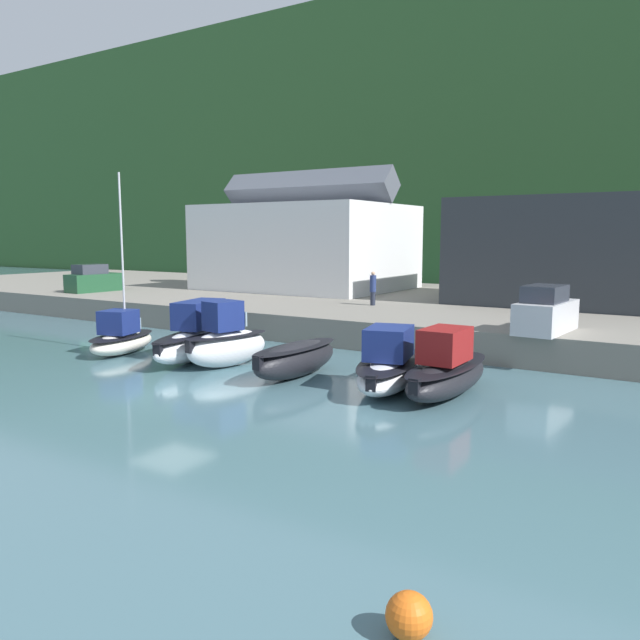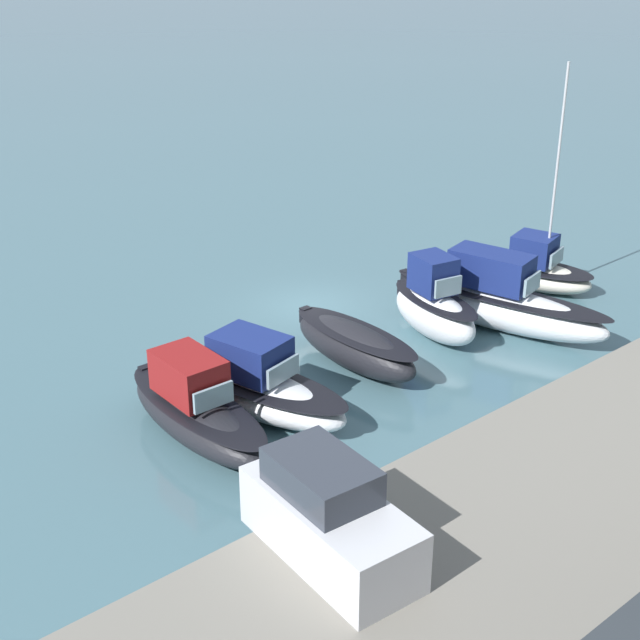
{
  "view_description": "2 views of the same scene",
  "coord_description": "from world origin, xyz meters",
  "px_view_note": "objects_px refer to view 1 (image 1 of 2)",
  "views": [
    {
      "loc": [
        16.88,
        -16.22,
        5.9
      ],
      "look_at": [
        1.47,
        8.03,
        2.0
      ],
      "focal_mm": 35.0,
      "sensor_mm": 36.0,
      "label": 1
    },
    {
      "loc": [
        20.33,
        24.46,
        13.57
      ],
      "look_at": [
        3.27,
        4.4,
        1.83
      ],
      "focal_mm": 50.0,
      "sensor_mm": 36.0,
      "label": 2
    }
  ],
  "objects_px": {
    "parked_car_1": "(546,312)",
    "moored_boat_0": "(121,338)",
    "parked_car_0": "(93,280)",
    "person_on_quay": "(373,288)",
    "moored_boat_2": "(227,342)",
    "dog_on_quay": "(119,282)",
    "moored_boat_1": "(203,336)",
    "moored_boat_5": "(447,371)",
    "moored_boat_4": "(390,366)",
    "moored_boat_3": "(296,358)",
    "mooring_buoy_0": "(409,616)"
  },
  "relations": [
    {
      "from": "person_on_quay",
      "to": "moored_boat_0",
      "type": "bearing_deg",
      "value": -115.48
    },
    {
      "from": "moored_boat_2",
      "to": "moored_boat_4",
      "type": "relative_size",
      "value": 0.68
    },
    {
      "from": "moored_boat_2",
      "to": "moored_boat_4",
      "type": "xyz_separation_m",
      "value": [
        8.04,
        0.28,
        -0.24
      ]
    },
    {
      "from": "parked_car_0",
      "to": "moored_boat_1",
      "type": "bearing_deg",
      "value": -21.96
    },
    {
      "from": "moored_boat_5",
      "to": "parked_car_1",
      "type": "height_order",
      "value": "parked_car_1"
    },
    {
      "from": "moored_boat_1",
      "to": "parked_car_0",
      "type": "distance_m",
      "value": 22.79
    },
    {
      "from": "moored_boat_5",
      "to": "mooring_buoy_0",
      "type": "relative_size",
      "value": 8.86
    },
    {
      "from": "moored_boat_1",
      "to": "person_on_quay",
      "type": "bearing_deg",
      "value": 65.11
    },
    {
      "from": "moored_boat_3",
      "to": "mooring_buoy_0",
      "type": "relative_size",
      "value": 7.8
    },
    {
      "from": "moored_boat_2",
      "to": "parked_car_0",
      "type": "bearing_deg",
      "value": 166.54
    },
    {
      "from": "moored_boat_2",
      "to": "parked_car_1",
      "type": "height_order",
      "value": "parked_car_1"
    },
    {
      "from": "moored_boat_2",
      "to": "parked_car_1",
      "type": "relative_size",
      "value": 1.06
    },
    {
      "from": "moored_boat_1",
      "to": "moored_boat_3",
      "type": "height_order",
      "value": "moored_boat_1"
    },
    {
      "from": "moored_boat_3",
      "to": "parked_car_1",
      "type": "relative_size",
      "value": 1.28
    },
    {
      "from": "parked_car_0",
      "to": "parked_car_1",
      "type": "height_order",
      "value": "same"
    },
    {
      "from": "parked_car_1",
      "to": "moored_boat_0",
      "type": "bearing_deg",
      "value": -150.69
    },
    {
      "from": "moored_boat_2",
      "to": "dog_on_quay",
      "type": "xyz_separation_m",
      "value": [
        -24.61,
        14.49,
        0.85
      ]
    },
    {
      "from": "moored_boat_3",
      "to": "parked_car_0",
      "type": "bearing_deg",
      "value": 158.33
    },
    {
      "from": "moored_boat_1",
      "to": "moored_boat_5",
      "type": "relative_size",
      "value": 1.38
    },
    {
      "from": "moored_boat_1",
      "to": "moored_boat_4",
      "type": "distance_m",
      "value": 10.39
    },
    {
      "from": "parked_car_1",
      "to": "mooring_buoy_0",
      "type": "relative_size",
      "value": 6.12
    },
    {
      "from": "moored_boat_4",
      "to": "parked_car_0",
      "type": "distance_m",
      "value": 32.67
    },
    {
      "from": "moored_boat_5",
      "to": "mooring_buoy_0",
      "type": "height_order",
      "value": "moored_boat_5"
    },
    {
      "from": "moored_boat_2",
      "to": "person_on_quay",
      "type": "distance_m",
      "value": 13.85
    },
    {
      "from": "parked_car_0",
      "to": "parked_car_1",
      "type": "relative_size",
      "value": 0.99
    },
    {
      "from": "moored_boat_1",
      "to": "dog_on_quay",
      "type": "relative_size",
      "value": 10.06
    },
    {
      "from": "parked_car_0",
      "to": "dog_on_quay",
      "type": "relative_size",
      "value": 4.99
    },
    {
      "from": "moored_boat_0",
      "to": "moored_boat_3",
      "type": "distance_m",
      "value": 10.37
    },
    {
      "from": "moored_boat_0",
      "to": "mooring_buoy_0",
      "type": "relative_size",
      "value": 12.71
    },
    {
      "from": "moored_boat_4",
      "to": "moored_boat_2",
      "type": "bearing_deg",
      "value": 168.39
    },
    {
      "from": "dog_on_quay",
      "to": "parked_car_0",
      "type": "bearing_deg",
      "value": -130.64
    },
    {
      "from": "parked_car_1",
      "to": "moored_boat_4",
      "type": "bearing_deg",
      "value": -112.45
    },
    {
      "from": "moored_boat_2",
      "to": "moored_boat_3",
      "type": "xyz_separation_m",
      "value": [
        3.81,
        -0.02,
        -0.34
      ]
    },
    {
      "from": "moored_boat_1",
      "to": "dog_on_quay",
      "type": "height_order",
      "value": "moored_boat_1"
    },
    {
      "from": "parked_car_0",
      "to": "person_on_quay",
      "type": "xyz_separation_m",
      "value": [
        23.14,
        3.15,
        0.18
      ]
    },
    {
      "from": "moored_boat_2",
      "to": "dog_on_quay",
      "type": "height_order",
      "value": "moored_boat_2"
    },
    {
      "from": "moored_boat_5",
      "to": "person_on_quay",
      "type": "height_order",
      "value": "person_on_quay"
    },
    {
      "from": "parked_car_1",
      "to": "dog_on_quay",
      "type": "height_order",
      "value": "parked_car_1"
    },
    {
      "from": "moored_boat_0",
      "to": "parked_car_0",
      "type": "height_order",
      "value": "moored_boat_0"
    },
    {
      "from": "moored_boat_4",
      "to": "dog_on_quay",
      "type": "relative_size",
      "value": 7.79
    },
    {
      "from": "moored_boat_3",
      "to": "moored_boat_2",
      "type": "bearing_deg",
      "value": 179.77
    },
    {
      "from": "moored_boat_0",
      "to": "moored_boat_2",
      "type": "xyz_separation_m",
      "value": [
        6.55,
        0.46,
        0.31
      ]
    },
    {
      "from": "moored_boat_0",
      "to": "moored_boat_2",
      "type": "bearing_deg",
      "value": -12.01
    },
    {
      "from": "moored_boat_0",
      "to": "moored_boat_5",
      "type": "bearing_deg",
      "value": -13.07
    },
    {
      "from": "parked_car_1",
      "to": "mooring_buoy_0",
      "type": "distance_m",
      "value": 21.77
    },
    {
      "from": "parked_car_1",
      "to": "mooring_buoy_0",
      "type": "bearing_deg",
      "value": -77.64
    },
    {
      "from": "parked_car_0",
      "to": "person_on_quay",
      "type": "distance_m",
      "value": 23.35
    },
    {
      "from": "moored_boat_5",
      "to": "parked_car_1",
      "type": "relative_size",
      "value": 1.45
    },
    {
      "from": "parked_car_1",
      "to": "moored_boat_5",
      "type": "bearing_deg",
      "value": -98.08
    },
    {
      "from": "moored_boat_1",
      "to": "dog_on_quay",
      "type": "distance_m",
      "value": 26.1
    }
  ]
}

